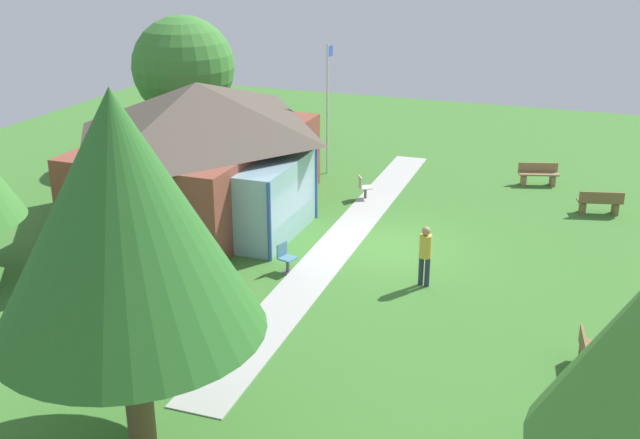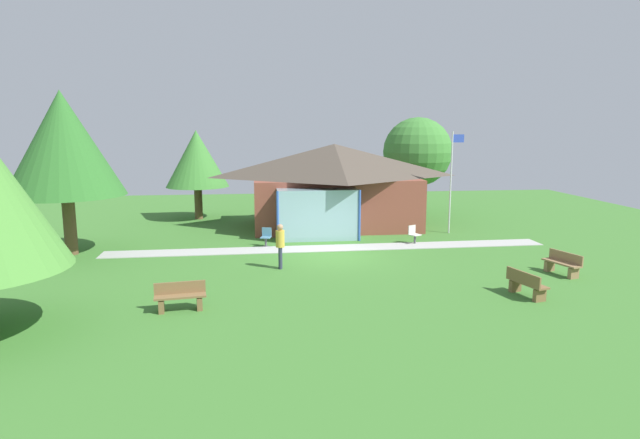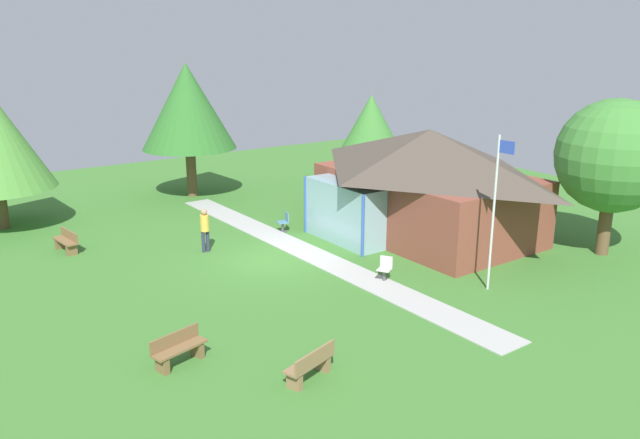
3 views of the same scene
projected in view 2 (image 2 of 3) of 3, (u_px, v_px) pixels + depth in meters
The scene contains 13 objects.
ground_plane at pixel (334, 256), 22.61m from camera, with size 44.00×44.00×0.00m, color #3D752D.
pavilion at pixel (333, 184), 29.01m from camera, with size 9.64×7.35×4.49m.
footpath at pixel (330, 248), 24.09m from camera, with size 19.78×1.30×0.03m, color #ADADA8.
flagpole at pixel (452, 177), 27.16m from camera, with size 0.64×0.08×5.17m.
bench_lawn_far_right at pixel (562, 264), 19.78m from camera, with size 0.86×1.56×0.84m.
bench_front_left at pixel (180, 297), 15.93m from camera, with size 1.55×0.64×0.84m.
bench_front_right at pixel (526, 284), 17.22m from camera, with size 0.80×1.56×0.84m.
patio_chair_west at pixel (266, 238), 24.42m from camera, with size 0.54×0.54×0.86m.
patio_chair_lawn_spare at pixel (414, 235), 25.00m from camera, with size 0.60×0.60×0.86m.
visitor_strolling_lawn at pixel (280, 243), 20.53m from camera, with size 0.34×0.34×1.74m.
tree_behind_pavilion_right at pixel (417, 152), 33.30m from camera, with size 4.26×4.26×5.99m.
tree_west_hedge at pixel (63, 144), 22.22m from camera, with size 4.84×4.84×6.90m.
tree_behind_pavilion_left at pixel (197, 159), 31.24m from camera, with size 3.65×3.65×5.21m.
Camera 2 is at (-3.18, -21.79, 5.41)m, focal length 30.10 mm.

